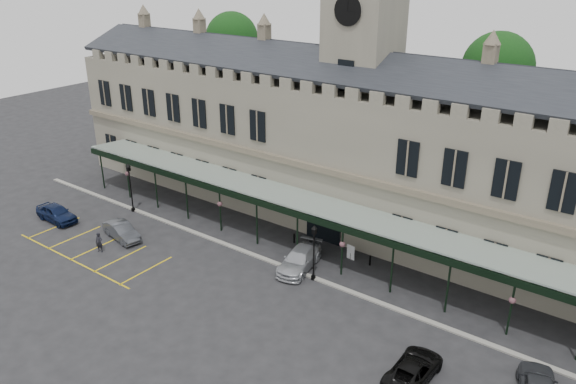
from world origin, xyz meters
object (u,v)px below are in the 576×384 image
Objects in this scene: lamp_post_left at (130,183)px; car_taxi at (299,259)px; lamp_post_mid at (314,248)px; car_van at (414,369)px; sign_board at (351,252)px; station_building at (357,150)px; clock_tower at (362,72)px; person_a at (99,242)px; car_left_b at (122,231)px; car_left_a at (56,213)px.

car_taxi is (18.22, 0.78, -2.02)m from lamp_post_left.
car_van is (10.26, -5.27, -1.96)m from lamp_post_mid.
car_van is at bearing -38.86° from sign_board.
lamp_post_left reaches higher than car_van.
station_building is 13.73× the size of lamp_post_mid.
lamp_post_mid reaches higher than car_taxi.
clock_tower reaches higher than car_taxi.
clock_tower is at bearing 123.48° from sign_board.
lamp_post_left is at bearing 97.56° from person_a.
car_taxi is (-1.74, 0.71, -1.85)m from lamp_post_mid.
car_taxi is (1.00, -9.90, -12.37)m from clock_tower.
car_van is (26.62, -1.13, -0.05)m from car_left_b.
lamp_post_mid is 0.99× the size of car_left_a.
car_taxi is (-2.40, -3.46, 0.16)m from sign_board.
car_left_a is 7.90m from person_a.
lamp_post_mid is 24.41m from car_left_a.
lamp_post_left is 3.92× the size of sign_board.
car_van is 26.24m from person_a.
car_left_a is 22.83m from car_taxi.
sign_board is 13.46m from car_van.
car_taxi is at bearing -60.94° from car_left_b.
car_left_a is 34.00m from car_van.
clock_tower is at bearing -32.01° from car_left_b.
clock_tower is 5.32× the size of lamp_post_left.
car_left_b is at bearing -132.72° from clock_tower.
station_building is 9.31m from sign_board.
sign_board is (0.66, 4.17, -2.01)m from lamp_post_mid.
clock_tower is 15.19m from lamp_post_mid.
lamp_post_mid is 17.36m from person_a.
sign_board is 19.81m from person_a.
sign_board is at bearing 11.61° from lamp_post_left.
car_van is (30.22, -5.20, -2.14)m from lamp_post_left.
station_building is at bearing -90.00° from clock_tower.
lamp_post_left is at bearing -34.18° from car_left_a.
lamp_post_left is 6.83m from car_left_a.
car_van is at bearing -38.14° from car_taxi.
car_van is (12.00, -5.98, -0.11)m from car_taxi.
car_taxi reaches higher than sign_board.
car_left_b is 15.40m from car_taxi.
person_a is (4.02, -6.57, -1.94)m from lamp_post_left.
sign_board is at bearing -53.28° from car_left_b.
clock_tower is 14.49m from sign_board.
car_van is (34.00, 0.12, -0.13)m from car_left_a.
car_left_a is 0.98× the size of car_van.
lamp_post_left is 0.91× the size of car_taxi.
clock_tower is 24.95m from person_a.
car_taxi is at bearing 3.42° from person_a.
clock_tower is at bearing 84.13° from car_taxi.
station_building is 11.77× the size of car_taxi.
lamp_post_mid reaches higher than car_van.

